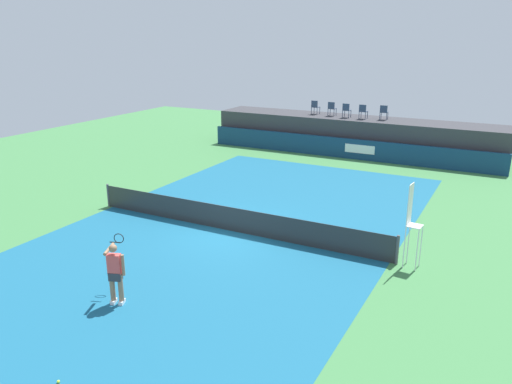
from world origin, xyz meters
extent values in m
plane|color=#3D7A42|center=(0.00, 3.00, 0.00)|extent=(48.00, 48.00, 0.00)
cube|color=#16597A|center=(0.00, 0.00, 0.00)|extent=(12.00, 22.00, 0.00)
cube|color=navy|center=(0.00, 13.50, 0.60)|extent=(18.00, 0.20, 1.20)
cube|color=white|center=(0.93, 13.39, 0.66)|extent=(1.80, 0.02, 0.50)
cube|color=#38383D|center=(0.00, 15.30, 1.10)|extent=(18.00, 2.80, 2.20)
cylinder|color=#2D3D56|center=(-2.54, 15.68, 2.42)|extent=(0.04, 0.04, 0.44)
cylinder|color=#2D3D56|center=(-2.94, 15.71, 2.42)|extent=(0.04, 0.04, 0.44)
cylinder|color=#2D3D56|center=(-2.57, 15.28, 2.42)|extent=(0.04, 0.04, 0.44)
cylinder|color=#2D3D56|center=(-2.97, 15.31, 2.42)|extent=(0.04, 0.04, 0.44)
cube|color=#2D3D56|center=(-2.75, 15.49, 2.66)|extent=(0.47, 0.47, 0.03)
cube|color=#2D3D56|center=(-2.77, 15.29, 2.88)|extent=(0.44, 0.06, 0.42)
cylinder|color=#2D3D56|center=(-1.36, 15.53, 2.42)|extent=(0.04, 0.04, 0.44)
cylinder|color=#2D3D56|center=(-1.77, 15.53, 2.42)|extent=(0.04, 0.04, 0.44)
cylinder|color=#2D3D56|center=(-1.37, 15.12, 2.42)|extent=(0.04, 0.04, 0.44)
cylinder|color=#2D3D56|center=(-1.77, 15.13, 2.42)|extent=(0.04, 0.04, 0.44)
cube|color=#2D3D56|center=(-1.57, 15.33, 2.66)|extent=(0.45, 0.45, 0.03)
cube|color=#2D3D56|center=(-1.57, 15.12, 2.88)|extent=(0.44, 0.03, 0.42)
cylinder|color=#2D3D56|center=(-0.30, 15.25, 2.42)|extent=(0.04, 0.04, 0.44)
cylinder|color=#2D3D56|center=(-0.71, 15.26, 2.42)|extent=(0.04, 0.04, 0.44)
cylinder|color=#2D3D56|center=(-0.32, 14.85, 2.42)|extent=(0.04, 0.04, 0.44)
cylinder|color=#2D3D56|center=(-0.72, 14.86, 2.42)|extent=(0.04, 0.04, 0.44)
cube|color=#2D3D56|center=(-0.51, 15.05, 2.66)|extent=(0.45, 0.45, 0.03)
cube|color=#2D3D56|center=(-0.52, 14.85, 2.88)|extent=(0.44, 0.04, 0.42)
cylinder|color=#2D3D56|center=(0.76, 15.22, 2.42)|extent=(0.04, 0.04, 0.44)
cylinder|color=#2D3D56|center=(0.36, 15.24, 2.42)|extent=(0.04, 0.04, 0.44)
cylinder|color=#2D3D56|center=(0.74, 14.82, 2.42)|extent=(0.04, 0.04, 0.44)
cylinder|color=#2D3D56|center=(0.34, 14.84, 2.42)|extent=(0.04, 0.04, 0.44)
cube|color=#2D3D56|center=(0.55, 15.03, 2.66)|extent=(0.46, 0.46, 0.03)
cube|color=#2D3D56|center=(0.54, 14.82, 2.88)|extent=(0.44, 0.04, 0.42)
cylinder|color=#2D3D56|center=(1.94, 15.51, 2.42)|extent=(0.04, 0.04, 0.44)
cylinder|color=#2D3D56|center=(1.54, 15.49, 2.42)|extent=(0.04, 0.04, 0.44)
cylinder|color=#2D3D56|center=(1.96, 15.11, 2.42)|extent=(0.04, 0.04, 0.44)
cylinder|color=#2D3D56|center=(1.56, 15.09, 2.42)|extent=(0.04, 0.04, 0.44)
cube|color=#2D3D56|center=(1.75, 15.30, 2.66)|extent=(0.46, 0.46, 0.03)
cube|color=#2D3D56|center=(1.76, 15.09, 2.88)|extent=(0.44, 0.05, 0.42)
cylinder|color=white|center=(6.85, -0.22, 0.70)|extent=(0.04, 0.04, 1.40)
cylinder|color=white|center=(6.89, 0.18, 0.70)|extent=(0.04, 0.04, 1.40)
cylinder|color=white|center=(6.44, -0.18, 0.70)|extent=(0.04, 0.04, 1.40)
cylinder|color=white|center=(6.48, 0.22, 0.70)|extent=(0.04, 0.04, 1.40)
cube|color=white|center=(6.67, 0.00, 1.41)|extent=(0.48, 0.48, 0.03)
cube|color=white|center=(6.46, 0.02, 2.09)|extent=(0.07, 0.44, 1.33)
cube|color=#2D2D2D|center=(0.00, 0.00, 0.47)|extent=(12.40, 0.02, 0.95)
cylinder|color=#4C4C51|center=(-6.20, 0.00, 0.50)|extent=(0.10, 0.10, 1.00)
cylinder|color=#4C4C51|center=(6.20, 0.00, 0.50)|extent=(0.10, 0.10, 1.00)
cube|color=white|center=(0.04, -6.10, 0.05)|extent=(0.20, 0.29, 0.10)
cylinder|color=#997051|center=(0.04, -6.10, 0.51)|extent=(0.14, 0.14, 0.82)
cube|color=white|center=(-0.18, -6.19, 0.05)|extent=(0.20, 0.29, 0.10)
cylinder|color=#997051|center=(-0.18, -6.19, 0.51)|extent=(0.14, 0.14, 0.82)
cube|color=#333338|center=(-0.07, -6.15, 0.84)|extent=(0.40, 0.33, 0.24)
cube|color=#E54C47|center=(-0.07, -6.15, 1.20)|extent=(0.41, 0.31, 0.56)
sphere|color=#997051|center=(-0.07, -6.15, 1.66)|extent=(0.22, 0.22, 0.22)
cylinder|color=#997051|center=(0.15, -6.06, 1.18)|extent=(0.09, 0.09, 0.60)
cylinder|color=#997051|center=(-0.39, -5.98, 1.50)|extent=(0.30, 0.60, 0.14)
cylinder|color=black|center=(-0.54, -5.58, 1.53)|extent=(0.29, 0.14, 0.03)
torus|color=black|center=(-0.64, -5.31, 1.53)|extent=(0.29, 0.13, 0.30)
sphere|color=#D8EA33|center=(1.15, -9.31, 0.04)|extent=(0.07, 0.07, 0.07)
camera|label=1|loc=(9.14, -15.36, 7.14)|focal=35.34mm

